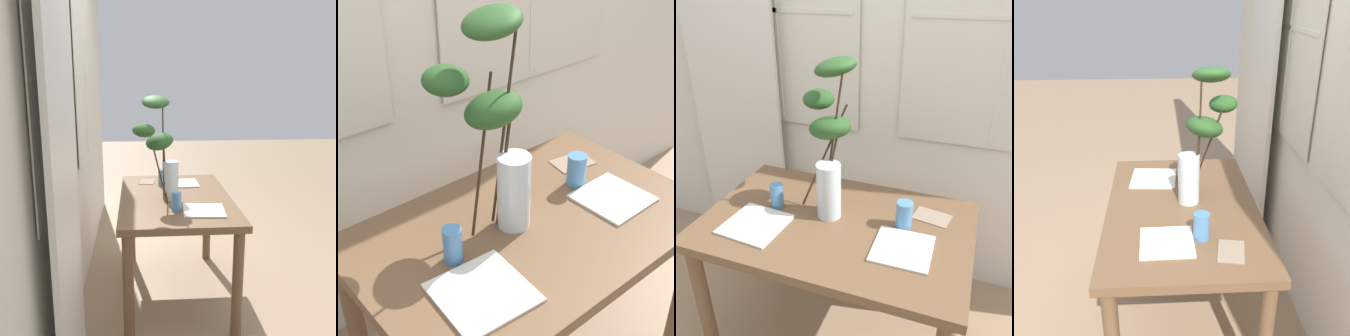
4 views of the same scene
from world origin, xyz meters
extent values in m
plane|color=#9E7F60|center=(0.00, 0.00, 0.00)|extent=(14.00, 14.00, 0.00)
cube|color=silver|center=(0.00, 0.76, 1.49)|extent=(4.36, 0.12, 2.97)
cube|color=silver|center=(-0.63, 0.69, 1.60)|extent=(0.94, 0.01, 1.25)
cube|color=silver|center=(-0.63, 0.68, 1.60)|extent=(1.01, 0.01, 1.32)
cube|color=silver|center=(-0.63, 0.68, 1.60)|extent=(0.02, 0.01, 1.25)
cube|color=silver|center=(-0.63, 0.68, 1.60)|extent=(0.94, 0.01, 0.02)
cube|color=silver|center=(-0.92, 0.61, 1.17)|extent=(0.62, 0.03, 2.34)
cube|color=brown|center=(0.00, 0.00, 0.74)|extent=(1.23, 0.79, 0.05)
cylinder|color=brown|center=(-0.55, -0.33, 0.36)|extent=(0.07, 0.07, 0.71)
cylinder|color=brown|center=(-0.55, 0.33, 0.36)|extent=(0.07, 0.07, 0.71)
cylinder|color=brown|center=(0.55, 0.33, 0.36)|extent=(0.07, 0.07, 0.71)
cylinder|color=silver|center=(-0.05, 0.04, 0.89)|extent=(0.11, 0.11, 0.27)
cylinder|color=silver|center=(-0.05, 0.04, 0.81)|extent=(0.10, 0.10, 0.09)
cylinder|color=#382819|center=(-0.05, 0.09, 1.10)|extent=(0.11, 0.01, 0.67)
ellipsoid|color=#285123|center=(-0.05, 0.14, 1.43)|extent=(0.20, 0.19, 0.12)
cylinder|color=#382819|center=(-0.06, 0.08, 0.97)|extent=(0.09, 0.03, 0.40)
ellipsoid|color=#285123|center=(-0.07, 0.12, 1.17)|extent=(0.25, 0.25, 0.17)
cylinder|color=#382819|center=(-0.11, 0.13, 1.01)|extent=(0.20, 0.13, 0.50)
ellipsoid|color=#285123|center=(-0.17, 0.22, 1.26)|extent=(0.21, 0.21, 0.10)
cylinder|color=#4C84BC|center=(-0.31, 0.02, 0.82)|extent=(0.06, 0.06, 0.12)
cylinder|color=#4C84BC|center=(0.30, 0.07, 0.82)|extent=(0.07, 0.07, 0.13)
cube|color=silver|center=(-0.33, -0.15, 0.76)|extent=(0.28, 0.28, 0.01)
cube|color=silver|center=(0.33, -0.09, 0.76)|extent=(0.25, 0.25, 0.01)
cube|color=gray|center=(0.41, 0.19, 0.76)|extent=(0.18, 0.14, 0.00)
camera|label=1|loc=(-2.75, 0.26, 1.62)|focal=43.05mm
camera|label=2|loc=(-0.97, -1.00, 1.83)|focal=53.85mm
camera|label=3|loc=(0.53, -1.32, 1.77)|focal=40.04mm
camera|label=4|loc=(1.81, -0.11, 1.80)|focal=42.36mm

